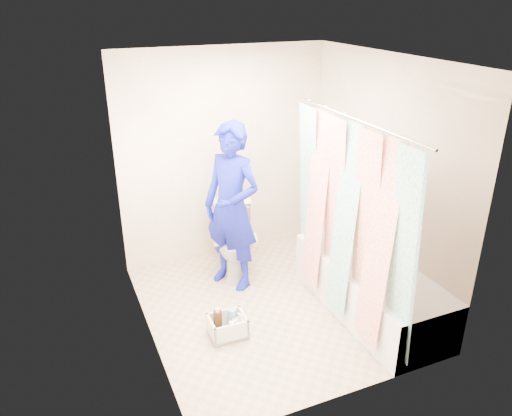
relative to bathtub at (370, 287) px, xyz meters
name	(u,v)px	position (x,y,z in m)	size (l,w,h in m)	color
floor	(272,307)	(-0.85, 0.43, -0.27)	(2.60, 2.60, 0.00)	tan
ceiling	(275,59)	(-0.85, 0.43, 2.13)	(2.40, 2.60, 0.02)	silver
wall_back	(224,156)	(-0.85, 1.73, 0.93)	(2.40, 0.02, 2.40)	beige
wall_front	(354,262)	(-0.85, -0.88, 0.93)	(2.40, 0.02, 2.40)	beige
wall_left	(141,218)	(-2.05, 0.43, 0.93)	(0.02, 2.60, 2.40)	beige
wall_right	(383,178)	(0.35, 0.43, 0.93)	(0.02, 2.60, 2.40)	beige
bathtub	(370,287)	(0.00, 0.00, 0.00)	(0.70, 1.75, 0.50)	silver
curtain_rod	(355,119)	(-0.33, 0.00, 1.68)	(0.02, 0.02, 1.90)	silver
shower_curtain	(347,223)	(-0.33, 0.00, 0.75)	(0.06, 1.75, 1.80)	white
toilet	(235,240)	(-0.92, 1.25, 0.11)	(0.43, 0.75, 0.76)	silver
tank_lid	(235,239)	(-0.96, 1.13, 0.18)	(0.47, 0.20, 0.04)	silver
tank_internals	(229,202)	(-0.91, 1.46, 0.49)	(0.18, 0.09, 0.25)	black
plumber	(232,207)	(-1.04, 1.01, 0.62)	(0.65, 0.42, 1.77)	#0E1592
cleaning_caddy	(229,327)	(-1.40, 0.18, -0.17)	(0.34, 0.27, 0.25)	silver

